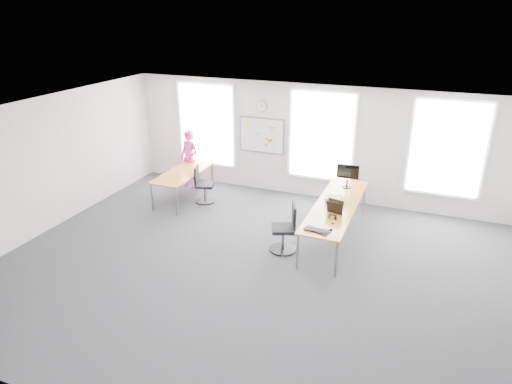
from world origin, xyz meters
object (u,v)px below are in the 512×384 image
at_px(monitor, 348,174).
at_px(keyboard, 317,231).
at_px(chair_left, 203,186).
at_px(desk_right, 336,207).
at_px(chair_right, 286,231).
at_px(person, 189,159).
at_px(desk_left, 183,174).
at_px(headphones, 332,217).

bearing_deg(monitor, keyboard, -95.25).
bearing_deg(chair_left, desk_right, -118.36).
height_order(chair_right, chair_left, chair_right).
bearing_deg(monitor, person, 170.88).
xyz_separation_m(person, keyboard, (4.41, -2.90, -0.01)).
relative_size(desk_right, desk_left, 1.59).
relative_size(desk_left, keyboard, 4.17).
bearing_deg(desk_left, desk_right, -9.51).
relative_size(chair_right, monitor, 1.82).
xyz_separation_m(chair_right, monitor, (0.83, 2.02, 0.68)).
xyz_separation_m(keyboard, headphones, (0.15, 0.63, 0.03)).
height_order(desk_right, desk_left, desk_right).
xyz_separation_m(desk_left, headphones, (4.30, -1.45, 0.15)).
bearing_deg(keyboard, headphones, 93.99).
height_order(chair_right, keyboard, chair_right).
bearing_deg(desk_right, person, 161.22).
height_order(desk_right, person, person).
bearing_deg(monitor, desk_right, -94.09).
xyz_separation_m(desk_left, chair_left, (0.56, -0.00, -0.26)).
bearing_deg(headphones, desk_left, 177.23).
bearing_deg(headphones, chair_left, 174.71).
bearing_deg(chair_right, desk_left, -137.90).
height_order(person, keyboard, person).
height_order(desk_right, headphones, headphones).
height_order(desk_left, chair_left, chair_left).
height_order(chair_left, keyboard, chair_left).
bearing_deg(desk_right, headphones, -83.57).
distance_m(chair_left, headphones, 4.03).
relative_size(person, keyboard, 3.32).
bearing_deg(person, chair_left, -31.77).
bearing_deg(person, monitor, 7.19).
bearing_deg(chair_right, person, -145.95).
height_order(chair_right, headphones, chair_right).
bearing_deg(desk_right, keyboard, -92.80).
xyz_separation_m(desk_right, chair_right, (-0.82, -0.95, -0.29)).
xyz_separation_m(desk_left, chair_right, (3.40, -1.65, -0.23)).
xyz_separation_m(chair_right, person, (-3.66, 2.47, 0.36)).
distance_m(chair_right, person, 4.43).
relative_size(desk_right, monitor, 5.68).
distance_m(desk_left, chair_right, 3.78).
bearing_deg(person, desk_right, -5.83).
xyz_separation_m(desk_right, person, (-4.48, 1.52, 0.08)).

